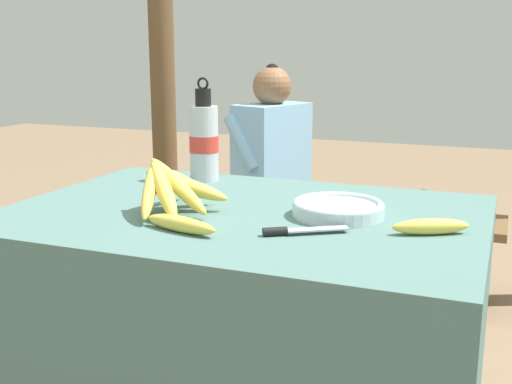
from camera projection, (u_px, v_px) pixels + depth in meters
market_counter at (244, 335)px, 1.73m from camera, size 1.21×0.84×0.69m
banana_bunch_ripe at (172, 186)px, 1.62m from camera, size 0.22×0.30×0.15m
serving_bowl at (338, 208)px, 1.59m from camera, size 0.23×0.23×0.04m
water_bottle at (204, 141)px, 2.00m from camera, size 0.09×0.09×0.32m
loose_banana_front at (181, 224)px, 1.46m from camera, size 0.20×0.08×0.04m
loose_banana_side at (431, 226)px, 1.44m from camera, size 0.17×0.11×0.04m
knife at (293, 230)px, 1.44m from camera, size 0.18×0.13×0.02m
wooden_bench at (324, 221)px, 2.91m from camera, size 1.55×0.32×0.40m
seated_vendor at (264, 162)px, 2.94m from camera, size 0.47×0.43×1.03m
banana_bunch_green at (431, 203)px, 2.72m from camera, size 0.19×0.30×0.13m
support_post_near at (161, 33)px, 3.31m from camera, size 0.13×0.13×2.35m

